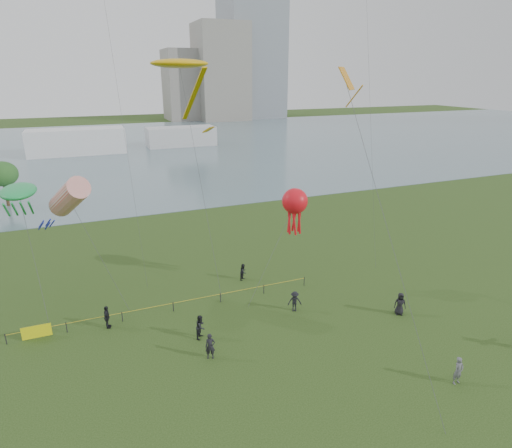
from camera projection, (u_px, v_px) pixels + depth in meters
name	position (u px, v px, depth m)	size (l,w,h in m)	color
ground_plane	(321.00, 406.00, 24.85)	(400.00, 400.00, 0.00)	#1F3611
lake	(127.00, 148.00, 112.29)	(400.00, 120.00, 0.08)	slate
building_mid	(221.00, 72.00, 176.54)	(20.00, 20.00, 38.00)	gray
building_low	(185.00, 85.00, 178.48)	(16.00, 18.00, 28.00)	gray
pavilion_left	(77.00, 142.00, 102.67)	(22.00, 8.00, 6.00)	silver
pavilion_right	(181.00, 136.00, 114.68)	(18.00, 7.00, 5.00)	silver
fence	(93.00, 321.00, 32.47)	(24.07, 0.07, 1.05)	black
kite_flyer	(458.00, 371.00, 26.43)	(0.67, 0.44, 1.85)	#58595F
spectator_a	(201.00, 327.00, 31.06)	(0.89, 0.69, 1.83)	black
spectator_b	(295.00, 301.00, 34.60)	(1.12, 0.65, 1.74)	black
spectator_c	(107.00, 317.00, 32.28)	(1.07, 0.45, 1.82)	black
spectator_d	(400.00, 304.00, 34.11)	(0.92, 0.60, 1.87)	black
spectator_f	(210.00, 346.00, 28.78)	(0.67, 0.44, 1.85)	black
spectator_g	(243.00, 272.00, 39.96)	(0.77, 0.60, 1.59)	black
kite_stingray	(180.00, 64.00, 35.24)	(4.87, 10.00, 19.48)	#3F3F42
kite_windsock	(69.00, 197.00, 32.77)	(5.77, 5.10, 11.25)	#3F3F42
kite_creature	(18.00, 191.00, 33.48)	(2.65, 8.33, 10.06)	#3F3F42
kite_octopus	(295.00, 202.00, 36.43)	(6.23, 3.15, 9.15)	#3F3F42
kite_delta	(351.00, 94.00, 25.42)	(1.80, 11.08, 18.68)	#3F3F42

